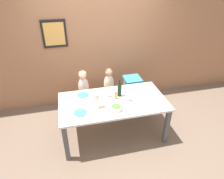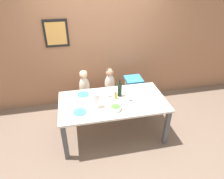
{
  "view_description": "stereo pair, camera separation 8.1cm",
  "coord_description": "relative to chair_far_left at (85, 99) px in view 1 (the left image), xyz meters",
  "views": [
    {
      "loc": [
        -0.66,
        -2.68,
        2.6
      ],
      "look_at": [
        0.0,
        0.07,
        0.9
      ],
      "focal_mm": 32.0,
      "sensor_mm": 36.0,
      "label": 1
    },
    {
      "loc": [
        -0.58,
        -2.69,
        2.6
      ],
      "look_at": [
        0.0,
        0.07,
        0.9
      ],
      "focal_mm": 32.0,
      "sensor_mm": 36.0,
      "label": 2
    }
  ],
  "objects": [
    {
      "name": "dinner_plate_back_left",
      "position": [
        -0.05,
        -0.4,
        0.35
      ],
      "size": [
        0.2,
        0.2,
        0.01
      ],
      "color": "teal",
      "rests_on": "dining_table"
    },
    {
      "name": "chair_far_left",
      "position": [
        0.0,
        0.0,
        0.0
      ],
      "size": [
        0.39,
        0.4,
        0.45
      ],
      "color": "silver",
      "rests_on": "ground_plane"
    },
    {
      "name": "salad_bowl_large",
      "position": [
        0.41,
        -0.95,
        0.39
      ],
      "size": [
        0.17,
        0.17,
        0.09
      ],
      "color": "white",
      "rests_on": "dining_table"
    },
    {
      "name": "wine_bottle",
      "position": [
        0.56,
        -0.57,
        0.47
      ],
      "size": [
        0.07,
        0.07,
        0.32
      ],
      "color": "black",
      "rests_on": "dining_table"
    },
    {
      "name": "condiment_bottle_hot_sauce",
      "position": [
        0.48,
        -0.64,
        0.41
      ],
      "size": [
        0.05,
        0.05,
        0.14
      ],
      "color": "#BC8E33",
      "rests_on": "dining_table"
    },
    {
      "name": "ground_plane",
      "position": [
        0.42,
        -0.69,
        -0.38
      ],
      "size": [
        14.0,
        14.0,
        0.0
      ],
      "primitive_type": "plane",
      "color": "#705B4C"
    },
    {
      "name": "chair_far_center",
      "position": [
        0.5,
        0.0,
        0.0
      ],
      "size": [
        0.39,
        0.4,
        0.45
      ],
      "color": "silver",
      "rests_on": "ground_plane"
    },
    {
      "name": "dinner_plate_front_left",
      "position": [
        -0.15,
        -0.89,
        0.35
      ],
      "size": [
        0.2,
        0.2,
        0.01
      ],
      "color": "teal",
      "rests_on": "dining_table"
    },
    {
      "name": "wine_glass_far",
      "position": [
        0.36,
        -0.55,
        0.46
      ],
      "size": [
        0.07,
        0.07,
        0.17
      ],
      "color": "white",
      "rests_on": "dining_table"
    },
    {
      "name": "wall_back",
      "position": [
        0.41,
        0.54,
        0.97
      ],
      "size": [
        10.0,
        0.09,
        2.7
      ],
      "color": "#9E6B4C",
      "rests_on": "ground_plane"
    },
    {
      "name": "person_child_center",
      "position": [
        0.5,
        0.0,
        0.35
      ],
      "size": [
        0.2,
        0.17,
        0.54
      ],
      "color": "beige",
      "rests_on": "chair_far_center"
    },
    {
      "name": "paper_towel_roll",
      "position": [
        0.13,
        -0.8,
        0.47
      ],
      "size": [
        0.11,
        0.11,
        0.25
      ],
      "color": "white",
      "rests_on": "dining_table"
    },
    {
      "name": "dining_table",
      "position": [
        0.42,
        -0.69,
        0.26
      ],
      "size": [
        1.78,
        0.94,
        0.72
      ],
      "color": "silver",
      "rests_on": "ground_plane"
    },
    {
      "name": "chair_right_highchair",
      "position": [
        0.99,
        -0.0,
        0.19
      ],
      "size": [
        0.34,
        0.34,
        0.72
      ],
      "color": "silver",
      "rests_on": "ground_plane"
    },
    {
      "name": "person_child_left",
      "position": [
        0.0,
        0.0,
        0.35
      ],
      "size": [
        0.2,
        0.17,
        0.54
      ],
      "color": "beige",
      "rests_on": "chair_far_left"
    },
    {
      "name": "wine_glass_near",
      "position": [
        0.67,
        -0.74,
        0.46
      ],
      "size": [
        0.07,
        0.07,
        0.17
      ],
      "color": "white",
      "rests_on": "dining_table"
    }
  ]
}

